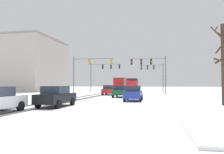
{
  "coord_description": "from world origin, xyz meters",
  "views": [
    {
      "loc": [
        6.03,
        -8.98,
        1.75
      ],
      "look_at": [
        0.0,
        20.61,
        2.8
      ],
      "focal_mm": 34.08,
      "sensor_mm": 36.0,
      "label": 1
    }
  ],
  "objects_px": {
    "bus_oncoming": "(122,83)",
    "office_building_far_left_block": "(10,66)",
    "car_dark_green_second": "(121,91)",
    "car_blue_third": "(133,93)",
    "traffic_signal_near_right": "(151,66)",
    "car_black_fourth": "(56,96)",
    "traffic_signal_far_left": "(103,70)",
    "traffic_signal_far_right": "(154,71)",
    "car_red_lead": "(109,90)",
    "box_truck_delivery": "(132,85)",
    "bare_tree_sidewalk_near": "(223,61)",
    "traffic_signal_near_left": "(88,67)"
  },
  "relations": [
    {
      "from": "traffic_signal_far_left",
      "to": "car_blue_third",
      "type": "relative_size",
      "value": 1.63
    },
    {
      "from": "car_dark_green_second",
      "to": "car_black_fourth",
      "type": "relative_size",
      "value": 1.01
    },
    {
      "from": "traffic_signal_far_left",
      "to": "car_blue_third",
      "type": "xyz_separation_m",
      "value": [
        8.8,
        -21.73,
        -4.0
      ]
    },
    {
      "from": "car_dark_green_second",
      "to": "car_blue_third",
      "type": "xyz_separation_m",
      "value": [
        2.36,
        -6.06,
        0.0
      ]
    },
    {
      "from": "office_building_far_left_block",
      "to": "car_red_lead",
      "type": "bearing_deg",
      "value": -27.73
    },
    {
      "from": "car_dark_green_second",
      "to": "traffic_signal_far_left",
      "type": "bearing_deg",
      "value": 112.32
    },
    {
      "from": "car_blue_third",
      "to": "bare_tree_sidewalk_near",
      "type": "bearing_deg",
      "value": -24.51
    },
    {
      "from": "car_red_lead",
      "to": "bus_oncoming",
      "type": "distance_m",
      "value": 21.03
    },
    {
      "from": "traffic_signal_near_right",
      "to": "car_red_lead",
      "type": "bearing_deg",
      "value": -167.5
    },
    {
      "from": "car_dark_green_second",
      "to": "car_black_fourth",
      "type": "distance_m",
      "value": 13.67
    },
    {
      "from": "traffic_signal_near_left",
      "to": "car_dark_green_second",
      "type": "height_order",
      "value": "traffic_signal_near_left"
    },
    {
      "from": "car_red_lead",
      "to": "car_blue_third",
      "type": "xyz_separation_m",
      "value": [
        5.29,
        -11.95,
        0.0
      ]
    },
    {
      "from": "car_red_lead",
      "to": "bare_tree_sidewalk_near",
      "type": "bearing_deg",
      "value": -49.73
    },
    {
      "from": "traffic_signal_near_right",
      "to": "box_truck_delivery",
      "type": "bearing_deg",
      "value": 112.9
    },
    {
      "from": "traffic_signal_far_right",
      "to": "car_red_lead",
      "type": "bearing_deg",
      "value": -118.25
    },
    {
      "from": "box_truck_delivery",
      "to": "bare_tree_sidewalk_near",
      "type": "xyz_separation_m",
      "value": [
        10.46,
        -27.01,
        2.03
      ]
    },
    {
      "from": "traffic_signal_far_right",
      "to": "traffic_signal_near_right",
      "type": "height_order",
      "value": "same"
    },
    {
      "from": "car_blue_third",
      "to": "box_truck_delivery",
      "type": "distance_m",
      "value": 23.57
    },
    {
      "from": "traffic_signal_near_right",
      "to": "car_blue_third",
      "type": "bearing_deg",
      "value": -96.81
    },
    {
      "from": "car_blue_third",
      "to": "bus_oncoming",
      "type": "height_order",
      "value": "bus_oncoming"
    },
    {
      "from": "traffic_signal_far_right",
      "to": "office_building_far_left_block",
      "type": "height_order",
      "value": "office_building_far_left_block"
    },
    {
      "from": "traffic_signal_near_left",
      "to": "box_truck_delivery",
      "type": "bearing_deg",
      "value": 61.36
    },
    {
      "from": "bare_tree_sidewalk_near",
      "to": "office_building_far_left_block",
      "type": "height_order",
      "value": "office_building_far_left_block"
    },
    {
      "from": "traffic_signal_near_right",
      "to": "car_black_fourth",
      "type": "bearing_deg",
      "value": -108.51
    },
    {
      "from": "traffic_signal_near_right",
      "to": "traffic_signal_near_left",
      "type": "bearing_deg",
      "value": -170.47
    },
    {
      "from": "traffic_signal_near_right",
      "to": "car_black_fourth",
      "type": "relative_size",
      "value": 1.58
    },
    {
      "from": "car_dark_green_second",
      "to": "bare_tree_sidewalk_near",
      "type": "distance_m",
      "value": 14.35
    },
    {
      "from": "traffic_signal_near_right",
      "to": "car_blue_third",
      "type": "xyz_separation_m",
      "value": [
        -1.61,
        -13.48,
        -3.97
      ]
    },
    {
      "from": "traffic_signal_near_left",
      "to": "traffic_signal_far_left",
      "type": "relative_size",
      "value": 1.06
    },
    {
      "from": "traffic_signal_near_right",
      "to": "bus_oncoming",
      "type": "relative_size",
      "value": 0.59
    },
    {
      "from": "bus_oncoming",
      "to": "bare_tree_sidewalk_near",
      "type": "bearing_deg",
      "value": -68.62
    },
    {
      "from": "traffic_signal_far_right",
      "to": "traffic_signal_near_left",
      "type": "height_order",
      "value": "same"
    },
    {
      "from": "car_dark_green_second",
      "to": "office_building_far_left_block",
      "type": "bearing_deg",
      "value": 146.9
    },
    {
      "from": "office_building_far_left_block",
      "to": "traffic_signal_far_left",
      "type": "bearing_deg",
      "value": -13.66
    },
    {
      "from": "car_blue_third",
      "to": "office_building_far_left_block",
      "type": "distance_m",
      "value": 47.02
    },
    {
      "from": "car_black_fourth",
      "to": "traffic_signal_far_right",
      "type": "bearing_deg",
      "value": 77.39
    },
    {
      "from": "traffic_signal_near_right",
      "to": "traffic_signal_far_right",
      "type": "bearing_deg",
      "value": 88.17
    },
    {
      "from": "car_black_fourth",
      "to": "car_blue_third",
      "type": "bearing_deg",
      "value": 53.74
    },
    {
      "from": "car_blue_third",
      "to": "car_black_fourth",
      "type": "relative_size",
      "value": 1.0
    },
    {
      "from": "traffic_signal_near_left",
      "to": "box_truck_delivery",
      "type": "relative_size",
      "value": 0.95
    },
    {
      "from": "traffic_signal_near_left",
      "to": "bare_tree_sidewalk_near",
      "type": "height_order",
      "value": "bare_tree_sidewalk_near"
    },
    {
      "from": "traffic_signal_far_left",
      "to": "box_truck_delivery",
      "type": "height_order",
      "value": "traffic_signal_far_left"
    },
    {
      "from": "bus_oncoming",
      "to": "office_building_far_left_block",
      "type": "xyz_separation_m",
      "value": [
        -30.45,
        -4.37,
        4.92
      ]
    },
    {
      "from": "traffic_signal_near_right",
      "to": "car_red_lead",
      "type": "xyz_separation_m",
      "value": [
        -6.9,
        -1.53,
        -3.97
      ]
    },
    {
      "from": "bare_tree_sidewalk_near",
      "to": "office_building_far_left_block",
      "type": "bearing_deg",
      "value": 144.31
    },
    {
      "from": "car_blue_third",
      "to": "bare_tree_sidewalk_near",
      "type": "relative_size",
      "value": 0.6
    },
    {
      "from": "car_blue_third",
      "to": "car_black_fourth",
      "type": "height_order",
      "value": "same"
    },
    {
      "from": "box_truck_delivery",
      "to": "traffic_signal_far_right",
      "type": "bearing_deg",
      "value": 24.56
    },
    {
      "from": "traffic_signal_near_right",
      "to": "car_red_lead",
      "type": "distance_m",
      "value": 8.11
    },
    {
      "from": "traffic_signal_far_right",
      "to": "car_black_fourth",
      "type": "distance_m",
      "value": 33.83
    }
  ]
}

